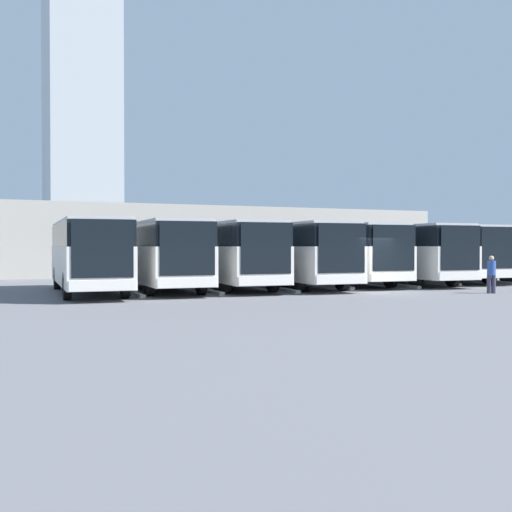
{
  "coord_description": "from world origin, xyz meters",
  "views": [
    {
      "loc": [
        17.21,
        24.32,
        2.15
      ],
      "look_at": [
        3.48,
        -5.43,
        1.61
      ],
      "focal_mm": 45.0,
      "sensor_mm": 36.0,
      "label": 1
    }
  ],
  "objects_px": {
    "bus_3": "(340,252)",
    "bus_0": "(483,251)",
    "bus_1": "(435,251)",
    "pedestrian": "(491,273)",
    "bus_5": "(227,252)",
    "bus_6": "(159,253)",
    "bus_4": "(292,252)",
    "bus_2": "(398,251)",
    "bus_7": "(88,253)"
  },
  "relations": [
    {
      "from": "bus_0",
      "to": "pedestrian",
      "type": "xyz_separation_m",
      "value": [
        7.65,
        8.34,
        -0.9
      ]
    },
    {
      "from": "bus_4",
      "to": "bus_5",
      "type": "relative_size",
      "value": 1.0
    },
    {
      "from": "bus_6",
      "to": "bus_7",
      "type": "bearing_deg",
      "value": 12.0
    },
    {
      "from": "bus_0",
      "to": "bus_5",
      "type": "distance_m",
      "value": 17.2
    },
    {
      "from": "bus_6",
      "to": "pedestrian",
      "type": "distance_m",
      "value": 15.31
    },
    {
      "from": "bus_2",
      "to": "bus_4",
      "type": "distance_m",
      "value": 6.88
    },
    {
      "from": "bus_0",
      "to": "bus_7",
      "type": "xyz_separation_m",
      "value": [
        24.07,
        0.75,
        0.0
      ]
    },
    {
      "from": "bus_2",
      "to": "bus_3",
      "type": "bearing_deg",
      "value": -6.65
    },
    {
      "from": "bus_4",
      "to": "bus_6",
      "type": "height_order",
      "value": "same"
    },
    {
      "from": "bus_5",
      "to": "pedestrian",
      "type": "relative_size",
      "value": 6.57
    },
    {
      "from": "bus_1",
      "to": "bus_0",
      "type": "bearing_deg",
      "value": 178.39
    },
    {
      "from": "bus_4",
      "to": "bus_3",
      "type": "bearing_deg",
      "value": -161.14
    },
    {
      "from": "bus_4",
      "to": "bus_7",
      "type": "xyz_separation_m",
      "value": [
        10.32,
        -0.05,
        0.0
      ]
    },
    {
      "from": "bus_1",
      "to": "bus_6",
      "type": "xyz_separation_m",
      "value": [
        17.2,
        0.65,
        0.0
      ]
    },
    {
      "from": "bus_5",
      "to": "bus_3",
      "type": "bearing_deg",
      "value": -171.98
    },
    {
      "from": "bus_4",
      "to": "bus_6",
      "type": "relative_size",
      "value": 1.0
    },
    {
      "from": "bus_1",
      "to": "bus_4",
      "type": "xyz_separation_m",
      "value": [
        10.32,
        1.16,
        0.0
      ]
    },
    {
      "from": "bus_2",
      "to": "bus_3",
      "type": "relative_size",
      "value": 1.0
    },
    {
      "from": "bus_3",
      "to": "bus_5",
      "type": "bearing_deg",
      "value": 8.02
    },
    {
      "from": "pedestrian",
      "to": "bus_6",
      "type": "bearing_deg",
      "value": -5.25
    },
    {
      "from": "bus_0",
      "to": "bus_2",
      "type": "bearing_deg",
      "value": 9.2
    },
    {
      "from": "bus_1",
      "to": "pedestrian",
      "type": "bearing_deg",
      "value": 68.57
    },
    {
      "from": "bus_3",
      "to": "bus_4",
      "type": "height_order",
      "value": "same"
    },
    {
      "from": "bus_2",
      "to": "bus_0",
      "type": "bearing_deg",
      "value": -170.8
    },
    {
      "from": "bus_0",
      "to": "bus_7",
      "type": "bearing_deg",
      "value": 6.16
    },
    {
      "from": "bus_1",
      "to": "bus_6",
      "type": "height_order",
      "value": "same"
    },
    {
      "from": "bus_0",
      "to": "bus_4",
      "type": "xyz_separation_m",
      "value": [
        13.76,
        0.8,
        0.0
      ]
    },
    {
      "from": "bus_3",
      "to": "bus_5",
      "type": "distance_m",
      "value": 6.89
    },
    {
      "from": "bus_2",
      "to": "pedestrian",
      "type": "bearing_deg",
      "value": 88.71
    },
    {
      "from": "bus_0",
      "to": "bus_4",
      "type": "relative_size",
      "value": 1.0
    },
    {
      "from": "bus_1",
      "to": "pedestrian",
      "type": "height_order",
      "value": "bus_1"
    },
    {
      "from": "bus_4",
      "to": "bus_6",
      "type": "xyz_separation_m",
      "value": [
        6.88,
        -0.51,
        0.0
      ]
    },
    {
      "from": "bus_3",
      "to": "bus_2",
      "type": "bearing_deg",
      "value": 173.35
    },
    {
      "from": "bus_0",
      "to": "bus_5",
      "type": "height_order",
      "value": "same"
    },
    {
      "from": "bus_4",
      "to": "bus_7",
      "type": "relative_size",
      "value": 1.0
    },
    {
      "from": "bus_0",
      "to": "pedestrian",
      "type": "distance_m",
      "value": 11.36
    },
    {
      "from": "bus_3",
      "to": "bus_6",
      "type": "xyz_separation_m",
      "value": [
        10.32,
        0.38,
        0.0
      ]
    },
    {
      "from": "bus_4",
      "to": "bus_7",
      "type": "bearing_deg",
      "value": 4.12
    },
    {
      "from": "bus_1",
      "to": "pedestrian",
      "type": "relative_size",
      "value": 6.57
    },
    {
      "from": "bus_6",
      "to": "bus_2",
      "type": "bearing_deg",
      "value": -176.83
    },
    {
      "from": "bus_0",
      "to": "bus_6",
      "type": "bearing_deg",
      "value": 5.18
    },
    {
      "from": "bus_3",
      "to": "bus_7",
      "type": "bearing_deg",
      "value": 7.88
    },
    {
      "from": "bus_0",
      "to": "bus_1",
      "type": "distance_m",
      "value": 3.46
    },
    {
      "from": "bus_2",
      "to": "pedestrian",
      "type": "distance_m",
      "value": 7.86
    },
    {
      "from": "bus_7",
      "to": "bus_1",
      "type": "bearing_deg",
      "value": -172.54
    },
    {
      "from": "bus_2",
      "to": "bus_6",
      "type": "bearing_deg",
      "value": 3.17
    },
    {
      "from": "bus_3",
      "to": "bus_0",
      "type": "bearing_deg",
      "value": -176.12
    },
    {
      "from": "bus_7",
      "to": "pedestrian",
      "type": "distance_m",
      "value": 18.12
    },
    {
      "from": "bus_2",
      "to": "bus_4",
      "type": "relative_size",
      "value": 1.0
    },
    {
      "from": "bus_3",
      "to": "bus_6",
      "type": "relative_size",
      "value": 1.0
    }
  ]
}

